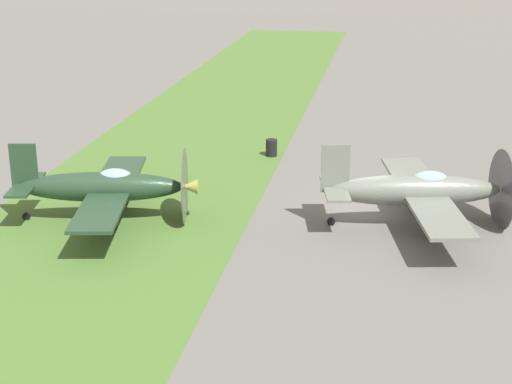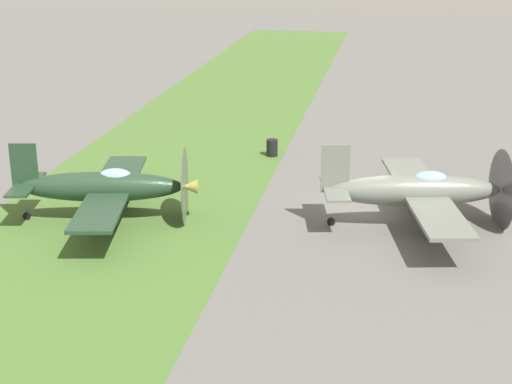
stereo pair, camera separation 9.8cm
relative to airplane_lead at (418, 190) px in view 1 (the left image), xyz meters
The scene contains 5 objects.
ground_plane 3.02m from the airplane_lead, 109.87° to the right, with size 160.00×160.00×0.00m, color #605E5B.
grass_verge 12.38m from the airplane_lead, 94.17° to the right, with size 120.00×11.00×0.01m, color #476B2D.
airplane_lead is the anchor object (origin of this frame).
airplane_wingman 12.73m from the airplane_lead, 82.70° to the right, with size 9.68×7.71×3.42m.
fuel_drum 11.64m from the airplane_lead, 140.64° to the right, with size 0.60×0.60×0.90m, color black.
Camera 1 is at (31.46, 1.21, 11.59)m, focal length 55.05 mm.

